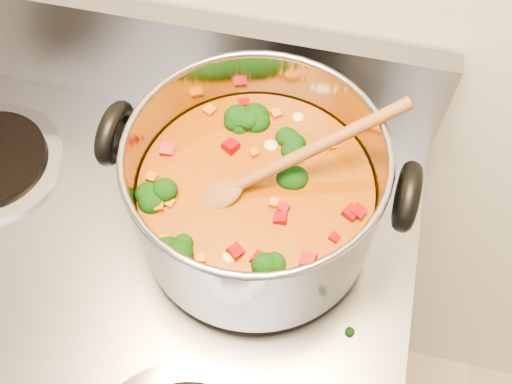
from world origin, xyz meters
TOP-DOWN VIEW (x-y plane):
  - stockpot at (0.21, 1.30)m, footprint 0.34×0.28m
  - wooden_spoon at (0.21, 1.30)m, footprint 0.23×0.15m
  - cooktop_crumbs at (0.13, 1.29)m, footprint 0.22×0.39m

SIDE VIEW (x-z plane):
  - cooktop_crumbs at x=0.13m, z-range 0.92..0.93m
  - stockpot at x=0.21m, z-range 0.92..1.09m
  - wooden_spoon at x=0.21m, z-range 0.99..1.10m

